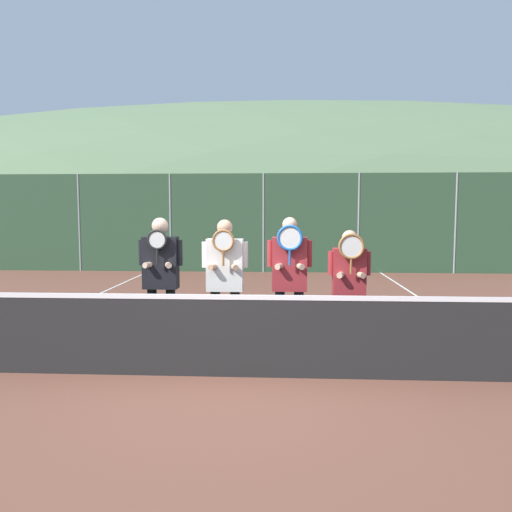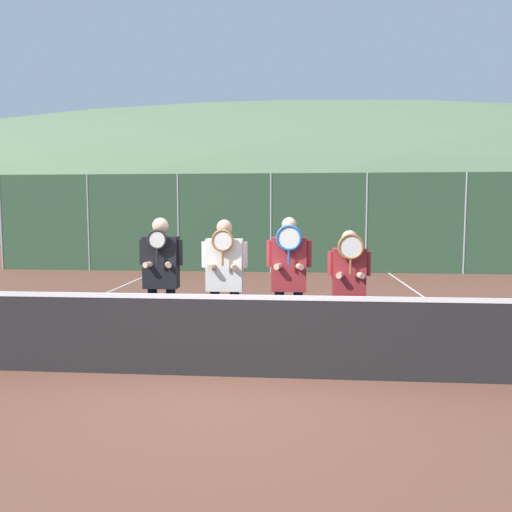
{
  "view_description": "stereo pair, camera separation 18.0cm",
  "coord_description": "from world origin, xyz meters",
  "px_view_note": "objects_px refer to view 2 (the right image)",
  "views": [
    {
      "loc": [
        0.63,
        -5.69,
        1.95
      ],
      "look_at": [
        0.26,
        1.13,
        1.33
      ],
      "focal_mm": 35.0,
      "sensor_mm": 36.0,
      "label": 1
    },
    {
      "loc": [
        0.81,
        -5.68,
        1.95
      ],
      "look_at": [
        0.26,
        1.13,
        1.33
      ],
      "focal_mm": 35.0,
      "sensor_mm": 36.0,
      "label": 2
    }
  ],
  "objects_px": {
    "player_rightmost": "(349,283)",
    "car_center": "(424,241)",
    "player_center_left": "(225,275)",
    "player_center_right": "(289,276)",
    "car_far_left": "(128,239)",
    "player_leftmost": "(161,273)",
    "car_left_of_center": "(270,239)"
  },
  "relations": [
    {
      "from": "player_rightmost",
      "to": "car_center",
      "type": "xyz_separation_m",
      "value": [
        3.68,
        11.03,
        -0.12
      ]
    },
    {
      "from": "player_center_left",
      "to": "player_center_right",
      "type": "height_order",
      "value": "player_center_right"
    },
    {
      "from": "car_far_left",
      "to": "player_center_left",
      "type": "bearing_deg",
      "value": -65.05
    },
    {
      "from": "car_far_left",
      "to": "player_leftmost",
      "type": "bearing_deg",
      "value": -68.81
    },
    {
      "from": "player_center_left",
      "to": "car_center",
      "type": "distance_m",
      "value": 12.24
    },
    {
      "from": "player_center_left",
      "to": "car_center",
      "type": "xyz_separation_m",
      "value": [
        5.33,
        11.01,
        -0.2
      ]
    },
    {
      "from": "player_leftmost",
      "to": "car_center",
      "type": "distance_m",
      "value": 12.59
    },
    {
      "from": "player_center_left",
      "to": "car_left_of_center",
      "type": "distance_m",
      "value": 11.49
    },
    {
      "from": "car_far_left",
      "to": "car_left_of_center",
      "type": "bearing_deg",
      "value": 4.56
    },
    {
      "from": "player_center_left",
      "to": "player_rightmost",
      "type": "relative_size",
      "value": 1.08
    },
    {
      "from": "player_center_right",
      "to": "player_rightmost",
      "type": "relative_size",
      "value": 1.1
    },
    {
      "from": "player_center_right",
      "to": "car_far_left",
      "type": "relative_size",
      "value": 0.42
    },
    {
      "from": "player_rightmost",
      "to": "player_center_left",
      "type": "bearing_deg",
      "value": 179.41
    },
    {
      "from": "player_leftmost",
      "to": "car_far_left",
      "type": "relative_size",
      "value": 0.42
    },
    {
      "from": "player_leftmost",
      "to": "player_center_right",
      "type": "bearing_deg",
      "value": -3.86
    },
    {
      "from": "car_far_left",
      "to": "player_rightmost",
      "type": "bearing_deg",
      "value": -58.49
    },
    {
      "from": "player_leftmost",
      "to": "player_rightmost",
      "type": "bearing_deg",
      "value": -2.02
    },
    {
      "from": "player_rightmost",
      "to": "car_far_left",
      "type": "xyz_separation_m",
      "value": [
        -6.8,
        11.09,
        -0.1
      ]
    },
    {
      "from": "player_leftmost",
      "to": "car_far_left",
      "type": "distance_m",
      "value": 11.8
    },
    {
      "from": "player_center_right",
      "to": "car_left_of_center",
      "type": "distance_m",
      "value": 11.56
    },
    {
      "from": "player_center_left",
      "to": "car_far_left",
      "type": "height_order",
      "value": "player_center_left"
    },
    {
      "from": "player_rightmost",
      "to": "car_center",
      "type": "bearing_deg",
      "value": 71.54
    },
    {
      "from": "player_center_left",
      "to": "car_left_of_center",
      "type": "height_order",
      "value": "player_center_left"
    },
    {
      "from": "player_leftmost",
      "to": "car_center",
      "type": "height_order",
      "value": "player_leftmost"
    },
    {
      "from": "player_rightmost",
      "to": "player_leftmost",
      "type": "bearing_deg",
      "value": 177.98
    },
    {
      "from": "player_rightmost",
      "to": "car_center",
      "type": "height_order",
      "value": "car_center"
    },
    {
      "from": "player_leftmost",
      "to": "player_center_right",
      "type": "distance_m",
      "value": 1.75
    },
    {
      "from": "player_center_right",
      "to": "car_left_of_center",
      "type": "height_order",
      "value": "player_center_right"
    },
    {
      "from": "player_leftmost",
      "to": "car_left_of_center",
      "type": "bearing_deg",
      "value": 85.59
    },
    {
      "from": "player_center_right",
      "to": "player_center_left",
      "type": "bearing_deg",
      "value": 176.97
    },
    {
      "from": "player_center_left",
      "to": "car_left_of_center",
      "type": "relative_size",
      "value": 0.4
    },
    {
      "from": "player_center_right",
      "to": "car_left_of_center",
      "type": "relative_size",
      "value": 0.4
    }
  ]
}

